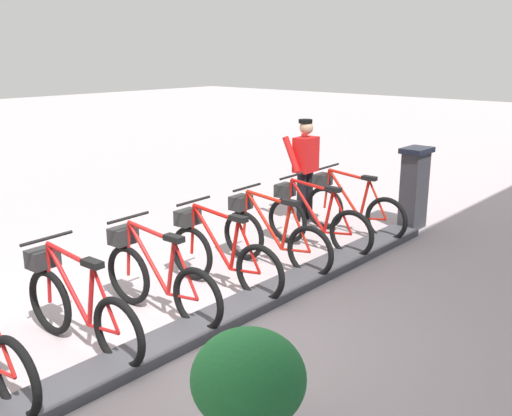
# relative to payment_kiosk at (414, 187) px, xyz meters

# --- Properties ---
(ground_plane) EXTENTS (60.00, 60.00, 0.00)m
(ground_plane) POSITION_rel_payment_kiosk_xyz_m (-0.05, 4.92, -0.67)
(ground_plane) COLOR #BFADB1
(dock_rail_base) EXTENTS (0.44, 9.22, 0.10)m
(dock_rail_base) POSITION_rel_payment_kiosk_xyz_m (-0.05, 4.92, -0.62)
(dock_rail_base) COLOR #47474C
(dock_rail_base) RESTS_ON ground
(payment_kiosk) EXTENTS (0.36, 0.52, 1.28)m
(payment_kiosk) POSITION_rel_payment_kiosk_xyz_m (0.00, 0.00, 0.00)
(payment_kiosk) COLOR #38383D
(payment_kiosk) RESTS_ON ground
(bike_docked_0) EXTENTS (1.72, 0.54, 1.02)m
(bike_docked_0) POSITION_rel_payment_kiosk_xyz_m (0.57, 0.92, -0.24)
(bike_docked_0) COLOR black
(bike_docked_0) RESTS_ON ground
(bike_docked_1) EXTENTS (1.72, 0.54, 1.02)m
(bike_docked_1) POSITION_rel_payment_kiosk_xyz_m (0.57, 1.85, -0.24)
(bike_docked_1) COLOR black
(bike_docked_1) RESTS_ON ground
(bike_docked_2) EXTENTS (1.72, 0.54, 1.02)m
(bike_docked_2) POSITION_rel_payment_kiosk_xyz_m (0.57, 2.79, -0.24)
(bike_docked_2) COLOR black
(bike_docked_2) RESTS_ON ground
(bike_docked_3) EXTENTS (1.72, 0.54, 1.02)m
(bike_docked_3) POSITION_rel_payment_kiosk_xyz_m (0.57, 3.72, -0.24)
(bike_docked_3) COLOR black
(bike_docked_3) RESTS_ON ground
(bike_docked_4) EXTENTS (1.72, 0.54, 1.02)m
(bike_docked_4) POSITION_rel_payment_kiosk_xyz_m (0.57, 4.66, -0.24)
(bike_docked_4) COLOR black
(bike_docked_4) RESTS_ON ground
(bike_docked_5) EXTENTS (1.72, 0.54, 1.02)m
(bike_docked_5) POSITION_rel_payment_kiosk_xyz_m (0.57, 5.59, -0.24)
(bike_docked_5) COLOR black
(bike_docked_5) RESTS_ON ground
(worker_near_rack) EXTENTS (0.47, 0.63, 1.66)m
(worker_near_rack) POSITION_rel_payment_kiosk_xyz_m (1.53, 0.78, 0.24)
(worker_near_rack) COLOR white
(worker_near_rack) RESTS_ON ground
(planter_bush) EXTENTS (0.76, 0.76, 0.97)m
(planter_bush) POSITION_rel_payment_kiosk_xyz_m (-1.69, 5.73, -0.12)
(planter_bush) COLOR #59544C
(planter_bush) RESTS_ON ground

